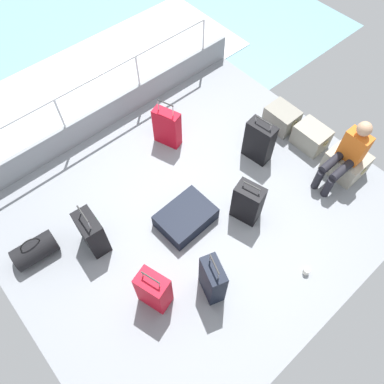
{
  "coord_description": "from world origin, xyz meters",
  "views": [
    {
      "loc": [
        1.95,
        -1.79,
        4.67
      ],
      "look_at": [
        -0.15,
        0.05,
        0.25
      ],
      "focal_mm": 35.22,
      "sensor_mm": 36.0,
      "label": 1
    }
  ],
  "objects_px": {
    "suitcase_5": "(167,127)",
    "duffel_bag": "(35,250)",
    "suitcase_3": "(212,280)",
    "suitcase_4": "(186,217)",
    "suitcase_1": "(248,203)",
    "suitcase_0": "(154,290)",
    "cargo_crate_2": "(346,163)",
    "suitcase_6": "(92,233)",
    "paper_cup": "(306,271)",
    "passenger_seated": "(347,154)",
    "suitcase_2": "(259,141)",
    "cargo_crate_0": "(282,118)",
    "cargo_crate_1": "(311,137)"
  },
  "relations": [
    {
      "from": "suitcase_1",
      "to": "paper_cup",
      "type": "bearing_deg",
      "value": -1.15
    },
    {
      "from": "suitcase_0",
      "to": "suitcase_1",
      "type": "bearing_deg",
      "value": 93.82
    },
    {
      "from": "cargo_crate_1",
      "to": "suitcase_3",
      "type": "xyz_separation_m",
      "value": [
        0.71,
        -2.77,
        0.18
      ]
    },
    {
      "from": "suitcase_1",
      "to": "suitcase_3",
      "type": "xyz_separation_m",
      "value": [
        0.48,
        -1.09,
        0.03
      ]
    },
    {
      "from": "suitcase_2",
      "to": "suitcase_5",
      "type": "distance_m",
      "value": 1.41
    },
    {
      "from": "cargo_crate_2",
      "to": "duffel_bag",
      "type": "height_order",
      "value": "duffel_bag"
    },
    {
      "from": "suitcase_1",
      "to": "suitcase_5",
      "type": "relative_size",
      "value": 0.89
    },
    {
      "from": "cargo_crate_1",
      "to": "suitcase_1",
      "type": "distance_m",
      "value": 1.71
    },
    {
      "from": "suitcase_3",
      "to": "paper_cup",
      "type": "distance_m",
      "value": 1.28
    },
    {
      "from": "suitcase_2",
      "to": "paper_cup",
      "type": "xyz_separation_m",
      "value": [
        1.74,
        -0.9,
        -0.3
      ]
    },
    {
      "from": "suitcase_1",
      "to": "suitcase_2",
      "type": "distance_m",
      "value": 1.08
    },
    {
      "from": "cargo_crate_0",
      "to": "suitcase_5",
      "type": "height_order",
      "value": "suitcase_5"
    },
    {
      "from": "suitcase_1",
      "to": "suitcase_3",
      "type": "bearing_deg",
      "value": -66.34
    },
    {
      "from": "suitcase_6",
      "to": "cargo_crate_0",
      "type": "bearing_deg",
      "value": 86.69
    },
    {
      "from": "passenger_seated",
      "to": "duffel_bag",
      "type": "bearing_deg",
      "value": -114.39
    },
    {
      "from": "suitcase_3",
      "to": "suitcase_4",
      "type": "distance_m",
      "value": 1.05
    },
    {
      "from": "suitcase_0",
      "to": "suitcase_3",
      "type": "height_order",
      "value": "suitcase_3"
    },
    {
      "from": "cargo_crate_2",
      "to": "suitcase_3",
      "type": "distance_m",
      "value": 2.76
    },
    {
      "from": "suitcase_5",
      "to": "duffel_bag",
      "type": "relative_size",
      "value": 1.49
    },
    {
      "from": "passenger_seated",
      "to": "suitcase_0",
      "type": "distance_m",
      "value": 3.2
    },
    {
      "from": "cargo_crate_2",
      "to": "passenger_seated",
      "type": "distance_m",
      "value": 0.41
    },
    {
      "from": "cargo_crate_0",
      "to": "cargo_crate_2",
      "type": "distance_m",
      "value": 1.24
    },
    {
      "from": "suitcase_6",
      "to": "suitcase_4",
      "type": "bearing_deg",
      "value": 64.44
    },
    {
      "from": "suitcase_6",
      "to": "suitcase_5",
      "type": "bearing_deg",
      "value": 112.0
    },
    {
      "from": "suitcase_2",
      "to": "suitcase_3",
      "type": "bearing_deg",
      "value": -60.8
    },
    {
      "from": "paper_cup",
      "to": "suitcase_4",
      "type": "bearing_deg",
      "value": -157.0
    },
    {
      "from": "suitcase_0",
      "to": "suitcase_5",
      "type": "bearing_deg",
      "value": 137.29
    },
    {
      "from": "cargo_crate_1",
      "to": "duffel_bag",
      "type": "bearing_deg",
      "value": -105.2
    },
    {
      "from": "suitcase_3",
      "to": "suitcase_5",
      "type": "bearing_deg",
      "value": 153.21
    },
    {
      "from": "suitcase_4",
      "to": "suitcase_5",
      "type": "height_order",
      "value": "suitcase_5"
    },
    {
      "from": "cargo_crate_2",
      "to": "suitcase_5",
      "type": "xyz_separation_m",
      "value": [
        -2.19,
        -1.63,
        0.14
      ]
    },
    {
      "from": "cargo_crate_1",
      "to": "duffel_bag",
      "type": "height_order",
      "value": "duffel_bag"
    },
    {
      "from": "suitcase_1",
      "to": "suitcase_2",
      "type": "relative_size",
      "value": 0.94
    },
    {
      "from": "suitcase_1",
      "to": "suitcase_0",
      "type": "bearing_deg",
      "value": -86.18
    },
    {
      "from": "cargo_crate_1",
      "to": "suitcase_0",
      "type": "height_order",
      "value": "suitcase_0"
    },
    {
      "from": "duffel_bag",
      "to": "suitcase_6",
      "type": "bearing_deg",
      "value": 61.62
    },
    {
      "from": "suitcase_0",
      "to": "cargo_crate_0",
      "type": "bearing_deg",
      "value": 105.43
    },
    {
      "from": "cargo_crate_1",
      "to": "cargo_crate_2",
      "type": "relative_size",
      "value": 0.93
    },
    {
      "from": "cargo_crate_0",
      "to": "paper_cup",
      "type": "relative_size",
      "value": 5.29
    },
    {
      "from": "passenger_seated",
      "to": "suitcase_4",
      "type": "distance_m",
      "value": 2.4
    },
    {
      "from": "suitcase_4",
      "to": "suitcase_1",
      "type": "bearing_deg",
      "value": 56.05
    },
    {
      "from": "suitcase_4",
      "to": "suitcase_6",
      "type": "bearing_deg",
      "value": -115.56
    },
    {
      "from": "cargo_crate_2",
      "to": "suitcase_4",
      "type": "relative_size",
      "value": 0.74
    },
    {
      "from": "passenger_seated",
      "to": "suitcase_2",
      "type": "relative_size",
      "value": 1.33
    },
    {
      "from": "suitcase_5",
      "to": "suitcase_3",
      "type": "bearing_deg",
      "value": -26.79
    },
    {
      "from": "cargo_crate_0",
      "to": "cargo_crate_1",
      "type": "distance_m",
      "value": 0.57
    },
    {
      "from": "suitcase_2",
      "to": "duffel_bag",
      "type": "xyz_separation_m",
      "value": [
        -0.75,
        -3.38,
        -0.19
      ]
    },
    {
      "from": "suitcase_3",
      "to": "suitcase_1",
      "type": "bearing_deg",
      "value": 113.66
    },
    {
      "from": "cargo_crate_1",
      "to": "suitcase_3",
      "type": "bearing_deg",
      "value": -75.58
    },
    {
      "from": "suitcase_0",
      "to": "suitcase_6",
      "type": "relative_size",
      "value": 0.94
    }
  ]
}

